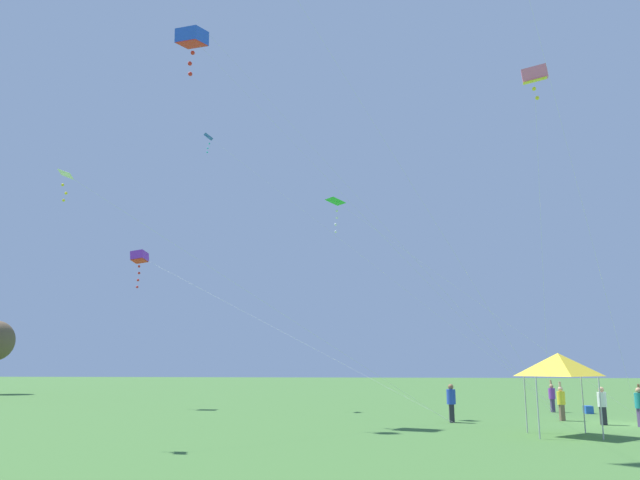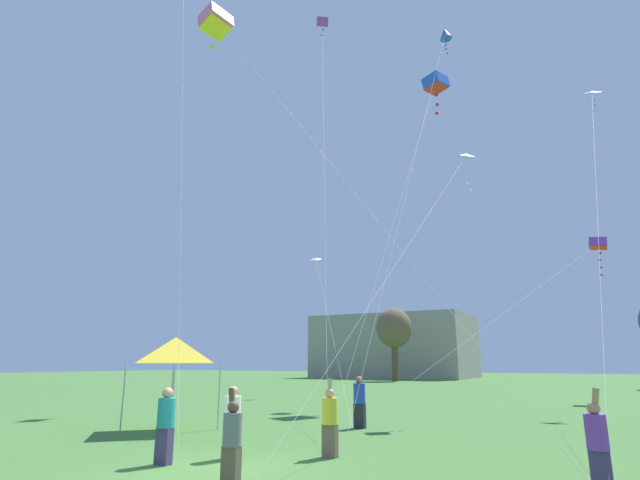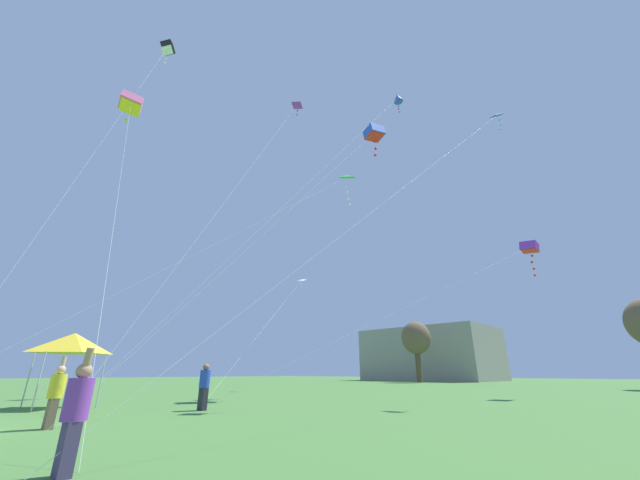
# 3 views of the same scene
# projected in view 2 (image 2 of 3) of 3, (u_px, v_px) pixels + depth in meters

# --- Properties ---
(ground_plane) EXTENTS (220.00, 220.00, 0.00)m
(ground_plane) POSITION_uv_depth(u_px,v_px,m) (208.00, 469.00, 10.68)
(ground_plane) COLOR #427033
(distant_building) EXTENTS (22.30, 15.35, 9.13)m
(distant_building) POSITION_uv_depth(u_px,v_px,m) (396.00, 347.00, 76.53)
(distant_building) COLOR gray
(distant_building) RESTS_ON ground
(tree_far_right) EXTENTS (4.42, 4.42, 8.92)m
(tree_far_right) POSITION_uv_depth(u_px,v_px,m) (394.00, 329.00, 62.60)
(tree_far_right) COLOR brown
(tree_far_right) RESTS_ON ground
(festival_tent) EXTENTS (2.45, 2.45, 3.08)m
(festival_tent) POSITION_uv_depth(u_px,v_px,m) (175.00, 350.00, 17.19)
(festival_tent) COLOR #B7B7BC
(festival_tent) RESTS_ON ground
(person_yellow_shirt) EXTENTS (0.38, 0.38, 1.84)m
(person_yellow_shirt) POSITION_uv_depth(u_px,v_px,m) (330.00, 418.00, 12.19)
(person_yellow_shirt) COLOR brown
(person_yellow_shirt) RESTS_ON ground
(person_white_shirt) EXTENTS (0.39, 0.39, 1.66)m
(person_white_shirt) POSITION_uv_depth(u_px,v_px,m) (232.00, 419.00, 12.01)
(person_white_shirt) COLOR #282833
(person_white_shirt) RESTS_ON ground
(person_blue_shirt) EXTENTS (0.41, 0.41, 1.75)m
(person_blue_shirt) POSITION_uv_depth(u_px,v_px,m) (359.00, 400.00, 17.51)
(person_blue_shirt) COLOR #282833
(person_blue_shirt) RESTS_ON ground
(person_purple_shirt) EXTENTS (0.37, 0.37, 1.79)m
(person_purple_shirt) POSITION_uv_depth(u_px,v_px,m) (598.00, 442.00, 8.75)
(person_purple_shirt) COLOR #473860
(person_purple_shirt) RESTS_ON ground
(person_teal_shirt) EXTENTS (0.39, 0.39, 1.66)m
(person_teal_shirt) POSITION_uv_depth(u_px,v_px,m) (166.00, 422.00, 11.32)
(person_teal_shirt) COLOR #473860
(person_teal_shirt) RESTS_ON ground
(person_grey_shirt) EXTENTS (0.36, 0.36, 1.75)m
(person_grey_shirt) POSITION_uv_depth(u_px,v_px,m) (232.00, 438.00, 9.28)
(person_grey_shirt) COLOR brown
(person_grey_shirt) RESTS_ON ground
(kite_blue_diamond_0) EXTENTS (2.69, 24.53, 28.37)m
(kite_blue_diamond_0) POSITION_uv_depth(u_px,v_px,m) (445.00, 34.00, 39.81)
(kite_blue_diamond_0) COLOR silver
(kite_blue_diamond_0) RESTS_ON ground
(kite_blue_box_1) EXTENTS (2.10, 19.49, 21.10)m
(kite_blue_box_1) POSITION_uv_depth(u_px,v_px,m) (436.00, 84.00, 33.61)
(kite_blue_box_1) COLOR silver
(kite_blue_box_1) RESTS_ON ground
(kite_green_delta_2) EXTENTS (1.72, 15.41, 12.01)m
(kite_green_delta_2) POSITION_uv_depth(u_px,v_px,m) (466.00, 158.00, 23.35)
(kite_green_delta_2) COLOR silver
(kite_green_delta_2) RESTS_ON ground
(kite_purple_delta_3) EXTENTS (9.29, 16.92, 26.85)m
(kite_purple_delta_3) POSITION_uv_depth(u_px,v_px,m) (322.00, 23.00, 36.48)
(kite_purple_delta_3) COLOR silver
(kite_purple_delta_3) RESTS_ON ground
(kite_white_delta_4) EXTENTS (9.85, 14.88, 9.82)m
(kite_white_delta_4) POSITION_uv_depth(u_px,v_px,m) (316.00, 261.00, 36.16)
(kite_white_delta_4) COLOR silver
(kite_white_delta_4) RESTS_ON ground
(kite_purple_box_6) EXTENTS (9.38, 19.92, 10.12)m
(kite_purple_box_6) POSITION_uv_depth(u_px,v_px,m) (598.00, 244.00, 32.21)
(kite_purple_box_6) COLOR silver
(kite_purple_box_6) RESTS_ON ground
(kite_blue_delta_7) EXTENTS (2.16, 22.18, 18.47)m
(kite_blue_delta_7) POSITION_uv_depth(u_px,v_px,m) (592.00, 95.00, 29.97)
(kite_blue_delta_7) COLOR silver
(kite_blue_delta_7) RESTS_ON ground
(kite_pink_box_8) EXTENTS (12.00, 2.83, 15.71)m
(kite_pink_box_8) POSITION_uv_depth(u_px,v_px,m) (216.00, 22.00, 19.53)
(kite_pink_box_8) COLOR silver
(kite_pink_box_8) RESTS_ON ground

